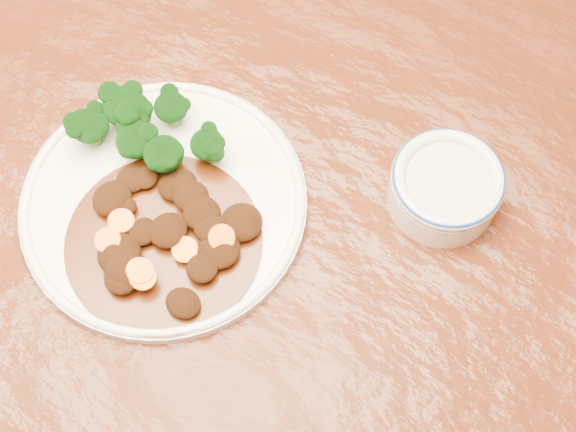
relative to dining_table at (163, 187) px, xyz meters
The scene contains 6 objects.
ground 0.67m from the dining_table, behind, with size 4.00×4.00×0.00m, color #4C2C13.
dining_table is the anchor object (origin of this frame).
dinner_plate 0.11m from the dining_table, 42.93° to the right, with size 0.30×0.30×0.02m.
broccoli_florets 0.12m from the dining_table, 163.49° to the left, with size 0.16×0.10×0.05m.
mince_stew 0.15m from the dining_table, 43.99° to the right, with size 0.20×0.20×0.03m.
dip_bowl 0.33m from the dining_table, 21.56° to the left, with size 0.12×0.12×0.05m.
Camera 1 is at (0.36, -0.30, 1.51)m, focal length 50.00 mm.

